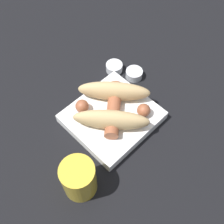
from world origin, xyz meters
TOP-DOWN VIEW (x-y plane):
  - ground_plane at (0.00, 0.00)m, footprint 3.00×3.00m
  - food_tray at (0.00, 0.00)m, footprint 0.21×0.20m
  - bread_roll at (0.01, 0.01)m, footprint 0.22×0.23m
  - sausage at (0.01, 0.00)m, footprint 0.14×0.15m
  - pickled_veggies at (0.05, 0.06)m, footprint 0.07×0.05m
  - condiment_cup_near at (0.15, 0.06)m, footprint 0.05×0.05m
  - condiment_cup_far at (0.13, 0.12)m, footprint 0.05×0.05m
  - drink_glass at (-0.18, -0.08)m, footprint 0.08×0.08m

SIDE VIEW (x-z plane):
  - ground_plane at x=0.00m, z-range 0.00..0.00m
  - condiment_cup_near at x=0.15m, z-range 0.00..0.02m
  - condiment_cup_far at x=0.13m, z-range 0.00..0.02m
  - food_tray at x=0.00m, z-range 0.00..0.03m
  - pickled_veggies at x=0.05m, z-range 0.03..0.03m
  - sausage at x=0.01m, z-range 0.03..0.06m
  - drink_glass at x=-0.18m, z-range 0.00..0.10m
  - bread_roll at x=0.01m, z-range 0.03..0.08m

